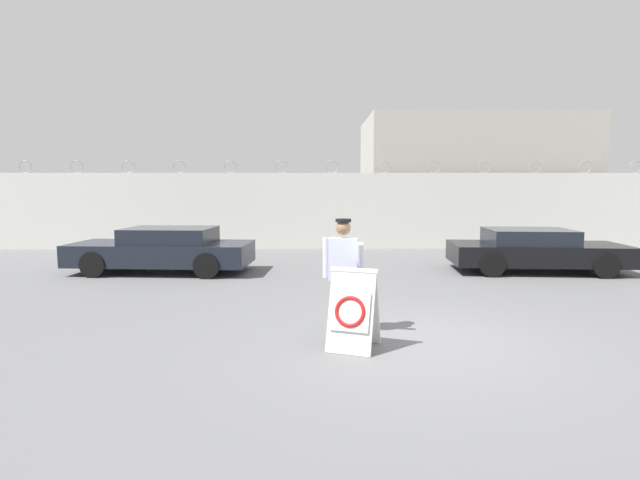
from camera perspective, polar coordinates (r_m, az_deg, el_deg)
name	(u,v)px	position (r m, az deg, el deg)	size (l,w,h in m)	color
ground_plane	(421,342)	(7.67, 11.45, -11.31)	(90.00, 90.00, 0.00)	slate
perimeter_wall	(357,211)	(18.39, 4.30, 3.36)	(36.00, 0.30, 3.22)	silver
building_block	(469,179)	(23.18, 16.63, 6.70)	(9.10, 5.57, 5.21)	#B2ADA3
barricade_sign	(353,309)	(7.07, 3.80, -7.88)	(0.83, 0.85, 1.15)	white
security_guard	(343,270)	(7.73, 2.65, -3.39)	(0.63, 0.44, 1.79)	#232838
parked_car_front_coupe	(164,250)	(13.89, -17.42, -1.05)	(4.79, 2.14, 1.20)	black
parked_car_far_side	(535,250)	(14.51, 23.32, -1.06)	(4.60, 2.21, 1.15)	black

